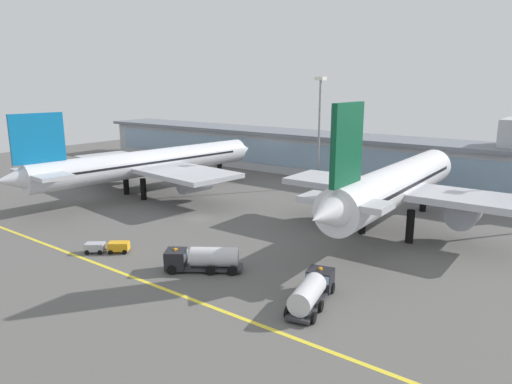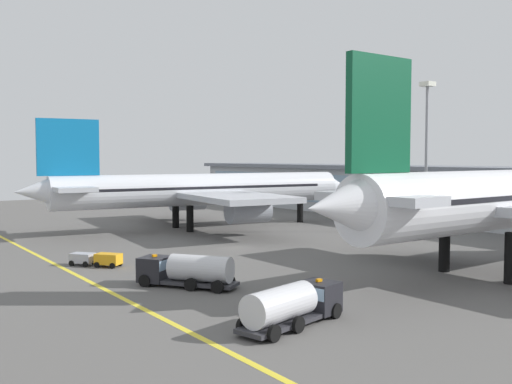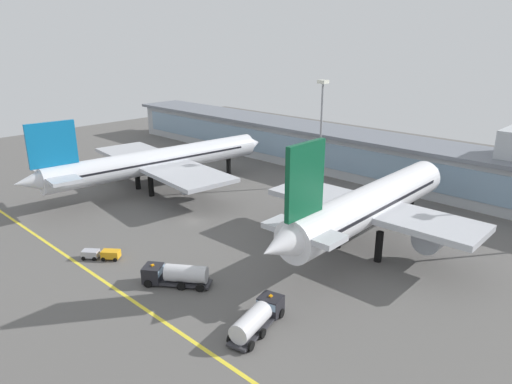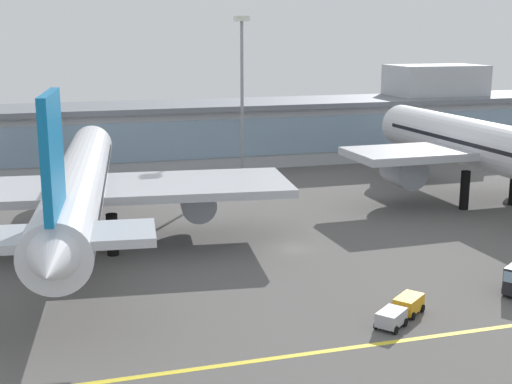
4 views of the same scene
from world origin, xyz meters
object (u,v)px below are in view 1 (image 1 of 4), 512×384
object	(u,v)px
airliner_near_left	(148,164)
service_truck_far	(312,289)
fuel_tanker_truck	(201,259)
apron_light_mast_centre	(320,116)
baggage_tug_near	(108,247)
airliner_near_right	(395,186)

from	to	relation	value
airliner_near_left	service_truck_far	distance (m)	54.98
fuel_tanker_truck	apron_light_mast_centre	world-z (taller)	apron_light_mast_centre
baggage_tug_near	service_truck_far	bearing A→B (deg)	-31.36
fuel_tanker_truck	apron_light_mast_centre	distance (m)	51.38
fuel_tanker_truck	baggage_tug_near	xyz separation A→B (m)	(-13.94, -2.88, -0.72)
fuel_tanker_truck	apron_light_mast_centre	size ratio (longest dim) A/B	0.39
baggage_tug_near	service_truck_far	world-z (taller)	service_truck_far
airliner_near_right	apron_light_mast_centre	bearing A→B (deg)	48.65
airliner_near_left	airliner_near_right	world-z (taller)	airliner_near_right
airliner_near_right	baggage_tug_near	world-z (taller)	airliner_near_right
fuel_tanker_truck	service_truck_far	size ratio (longest dim) A/B	0.94
airliner_near_right	service_truck_far	bearing A→B (deg)	-176.43
airliner_near_right	apron_light_mast_centre	xyz separation A→B (m)	(-24.41, 20.61, 7.85)
airliner_near_left	fuel_tanker_truck	bearing A→B (deg)	-115.81
airliner_near_right	fuel_tanker_truck	bearing A→B (deg)	154.35
service_truck_far	apron_light_mast_centre	size ratio (longest dim) A/B	0.41
airliner_near_left	baggage_tug_near	bearing A→B (deg)	-133.13
airliner_near_left	airliner_near_right	size ratio (longest dim) A/B	1.17
fuel_tanker_truck	baggage_tug_near	size ratio (longest dim) A/B	1.65
airliner_near_left	baggage_tug_near	size ratio (longest dim) A/B	10.59
baggage_tug_near	fuel_tanker_truck	bearing A→B (deg)	-26.48
airliner_near_left	service_truck_far	size ratio (longest dim) A/B	6.04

